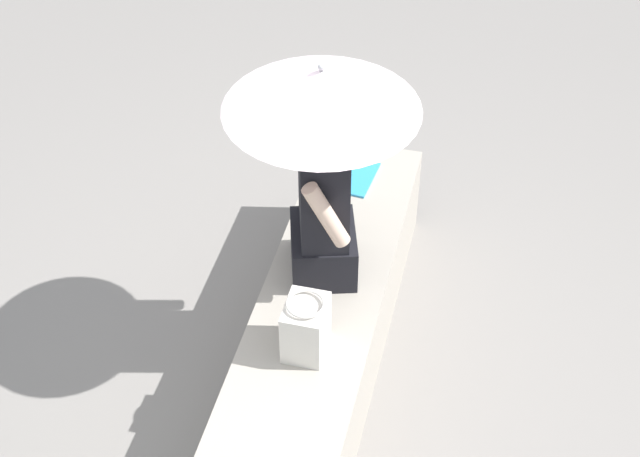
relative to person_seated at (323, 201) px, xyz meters
name	(u,v)px	position (x,y,z in m)	size (l,w,h in m)	color
ground_plane	(317,382)	(0.26, 0.03, -0.88)	(14.00, 14.00, 0.00)	gray
stone_bench	(317,347)	(0.26, 0.03, -0.63)	(2.40, 0.53, 0.49)	#A8A093
person_seated	(323,201)	(0.00, 0.00, 0.00)	(0.51, 0.37, 0.90)	black
parasol	(322,90)	(0.00, -0.01, 0.56)	(0.79, 0.79, 1.07)	#B7B7BC
handbag_black	(306,327)	(0.48, 0.04, -0.26)	(0.21, 0.16, 0.27)	silver
magazine	(353,176)	(-0.66, -0.01, -0.38)	(0.28, 0.20, 0.01)	#339ED1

